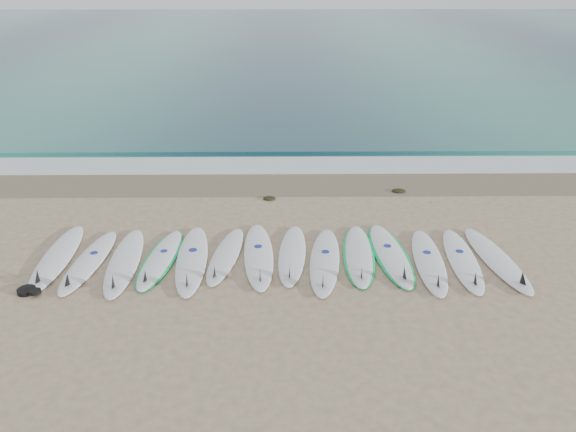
{
  "coord_description": "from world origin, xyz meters",
  "views": [
    {
      "loc": [
        0.13,
        -9.65,
        5.38
      ],
      "look_at": [
        0.24,
        1.2,
        0.4
      ],
      "focal_mm": 35.0,
      "sensor_mm": 36.0,
      "label": 1
    }
  ],
  "objects_px": {
    "surfboard_0": "(56,258)",
    "surfboard_13": "(498,260)",
    "surfboard_7": "(292,255)",
    "leash_coil": "(29,291)"
  },
  "relations": [
    {
      "from": "surfboard_7",
      "to": "surfboard_13",
      "type": "relative_size",
      "value": 0.93
    },
    {
      "from": "surfboard_7",
      "to": "surfboard_13",
      "type": "height_order",
      "value": "surfboard_13"
    },
    {
      "from": "surfboard_0",
      "to": "surfboard_13",
      "type": "xyz_separation_m",
      "value": [
        8.62,
        -0.18,
        -0.0
      ]
    },
    {
      "from": "surfboard_0",
      "to": "leash_coil",
      "type": "height_order",
      "value": "surfboard_0"
    },
    {
      "from": "surfboard_0",
      "to": "leash_coil",
      "type": "relative_size",
      "value": 6.1
    },
    {
      "from": "surfboard_0",
      "to": "surfboard_13",
      "type": "distance_m",
      "value": 8.62
    },
    {
      "from": "surfboard_7",
      "to": "leash_coil",
      "type": "bearing_deg",
      "value": -160.97
    },
    {
      "from": "surfboard_13",
      "to": "surfboard_7",
      "type": "bearing_deg",
      "value": 170.21
    },
    {
      "from": "surfboard_0",
      "to": "leash_coil",
      "type": "xyz_separation_m",
      "value": [
        -0.06,
        -1.18,
        -0.01
      ]
    },
    {
      "from": "surfboard_0",
      "to": "surfboard_13",
      "type": "height_order",
      "value": "surfboard_0"
    }
  ]
}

